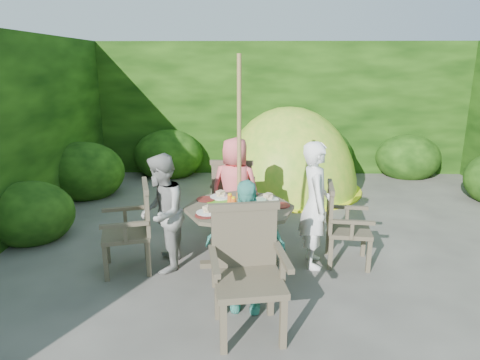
{
  "coord_description": "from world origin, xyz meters",
  "views": [
    {
      "loc": [
        -0.65,
        -4.71,
        2.12
      ],
      "look_at": [
        -0.75,
        -0.11,
        0.85
      ],
      "focal_mm": 32.0,
      "sensor_mm": 36.0,
      "label": 1
    }
  ],
  "objects_px": {
    "child_left": "(162,213)",
    "child_back": "(235,189)",
    "child_right": "(315,205)",
    "garden_chair_left": "(133,226)",
    "garden_chair_front": "(247,268)",
    "garden_chair_right": "(342,224)",
    "garden_chair_back": "(233,193)",
    "child_front": "(245,246)",
    "patio_table": "(240,216)",
    "dome_tent": "(288,189)",
    "parasol_pole": "(239,167)"
  },
  "relations": [
    {
      "from": "child_right",
      "to": "child_left",
      "type": "distance_m",
      "value": 1.6
    },
    {
      "from": "garden_chair_right",
      "to": "child_right",
      "type": "relative_size",
      "value": 0.63
    },
    {
      "from": "child_right",
      "to": "garden_chair_left",
      "type": "bearing_deg",
      "value": 94.44
    },
    {
      "from": "garden_chair_right",
      "to": "patio_table",
      "type": "bearing_deg",
      "value": 102.31
    },
    {
      "from": "garden_chair_back",
      "to": "child_right",
      "type": "relative_size",
      "value": 0.67
    },
    {
      "from": "garden_chair_right",
      "to": "garden_chair_front",
      "type": "bearing_deg",
      "value": 146.44
    },
    {
      "from": "child_right",
      "to": "child_front",
      "type": "bearing_deg",
      "value": 139.88
    },
    {
      "from": "garden_chair_left",
      "to": "garden_chair_right",
      "type": "bearing_deg",
      "value": 79.27
    },
    {
      "from": "garden_chair_left",
      "to": "child_back",
      "type": "distance_m",
      "value": 1.36
    },
    {
      "from": "child_back",
      "to": "garden_chair_front",
      "type": "bearing_deg",
      "value": 108.68
    },
    {
      "from": "garden_chair_right",
      "to": "dome_tent",
      "type": "bearing_deg",
      "value": 13.18
    },
    {
      "from": "child_back",
      "to": "child_front",
      "type": "height_order",
      "value": "child_back"
    },
    {
      "from": "garden_chair_right",
      "to": "child_front",
      "type": "relative_size",
      "value": 0.71
    },
    {
      "from": "dome_tent",
      "to": "garden_chair_front",
      "type": "bearing_deg",
      "value": -112.62
    },
    {
      "from": "garden_chair_back",
      "to": "child_back",
      "type": "relative_size",
      "value": 0.72
    },
    {
      "from": "garden_chair_back",
      "to": "garden_chair_front",
      "type": "relative_size",
      "value": 0.93
    },
    {
      "from": "child_back",
      "to": "child_left",
      "type": "bearing_deg",
      "value": 63.88
    },
    {
      "from": "garden_chair_front",
      "to": "dome_tent",
      "type": "height_order",
      "value": "dome_tent"
    },
    {
      "from": "child_right",
      "to": "dome_tent",
      "type": "xyz_separation_m",
      "value": [
        -0.02,
        2.83,
        -0.67
      ]
    },
    {
      "from": "garden_chair_left",
      "to": "garden_chair_front",
      "type": "distance_m",
      "value": 1.56
    },
    {
      "from": "child_right",
      "to": "child_front",
      "type": "xyz_separation_m",
      "value": [
        -0.73,
        -0.87,
        -0.08
      ]
    },
    {
      "from": "garden_chair_back",
      "to": "child_front",
      "type": "xyz_separation_m",
      "value": [
        0.18,
        -1.89,
        0.11
      ]
    },
    {
      "from": "patio_table",
      "to": "garden_chair_front",
      "type": "distance_m",
      "value": 1.09
    },
    {
      "from": "parasol_pole",
      "to": "garden_chair_right",
      "type": "height_order",
      "value": "parasol_pole"
    },
    {
      "from": "garden_chair_front",
      "to": "child_left",
      "type": "bearing_deg",
      "value": 121.64
    },
    {
      "from": "child_left",
      "to": "child_back",
      "type": "height_order",
      "value": "child_back"
    },
    {
      "from": "child_left",
      "to": "child_front",
      "type": "relative_size",
      "value": 1.04
    },
    {
      "from": "garden_chair_front",
      "to": "patio_table",
      "type": "bearing_deg",
      "value": 85.11
    },
    {
      "from": "child_back",
      "to": "child_front",
      "type": "relative_size",
      "value": 1.07
    },
    {
      "from": "garden_chair_right",
      "to": "garden_chair_front",
      "type": "height_order",
      "value": "garden_chair_front"
    },
    {
      "from": "child_left",
      "to": "child_back",
      "type": "xyz_separation_m",
      "value": [
        0.73,
        0.87,
        0.01
      ]
    },
    {
      "from": "garden_chair_front",
      "to": "child_right",
      "type": "bearing_deg",
      "value": 49.24
    },
    {
      "from": "garden_chair_left",
      "to": "garden_chair_back",
      "type": "relative_size",
      "value": 0.98
    },
    {
      "from": "garden_chair_left",
      "to": "child_back",
      "type": "xyz_separation_m",
      "value": [
        1.03,
        0.88,
        0.15
      ]
    },
    {
      "from": "garden_chair_front",
      "to": "child_front",
      "type": "relative_size",
      "value": 0.83
    },
    {
      "from": "garden_chair_left",
      "to": "child_left",
      "type": "height_order",
      "value": "child_left"
    },
    {
      "from": "patio_table",
      "to": "child_front",
      "type": "xyz_separation_m",
      "value": [
        0.07,
        -0.8,
        0.02
      ]
    },
    {
      "from": "patio_table",
      "to": "garden_chair_right",
      "type": "height_order",
      "value": "garden_chair_right"
    },
    {
      "from": "garden_chair_right",
      "to": "garden_chair_back",
      "type": "relative_size",
      "value": 0.93
    },
    {
      "from": "garden_chair_front",
      "to": "child_right",
      "type": "xyz_separation_m",
      "value": [
        0.71,
        1.16,
        0.15
      ]
    },
    {
      "from": "garden_chair_right",
      "to": "child_right",
      "type": "xyz_separation_m",
      "value": [
        -0.3,
        -0.04,
        0.22
      ]
    },
    {
      "from": "garden_chair_back",
      "to": "child_front",
      "type": "height_order",
      "value": "child_front"
    },
    {
      "from": "child_front",
      "to": "garden_chair_back",
      "type": "bearing_deg",
      "value": 102.92
    },
    {
      "from": "patio_table",
      "to": "garden_chair_right",
      "type": "bearing_deg",
      "value": 5.68
    },
    {
      "from": "patio_table",
      "to": "garden_chair_back",
      "type": "bearing_deg",
      "value": 95.75
    },
    {
      "from": "garden_chair_front",
      "to": "child_right",
      "type": "relative_size",
      "value": 0.73
    },
    {
      "from": "garden_chair_right",
      "to": "child_left",
      "type": "distance_m",
      "value": 1.91
    },
    {
      "from": "garden_chair_front",
      "to": "child_front",
      "type": "bearing_deg",
      "value": 84.37
    },
    {
      "from": "parasol_pole",
      "to": "garden_chair_front",
      "type": "relative_size",
      "value": 2.24
    },
    {
      "from": "parasol_pole",
      "to": "child_right",
      "type": "height_order",
      "value": "parasol_pole"
    }
  ]
}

